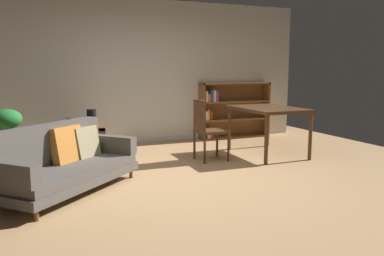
# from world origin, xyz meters

# --- Properties ---
(ground_plane) EXTENTS (8.16, 8.16, 0.00)m
(ground_plane) POSITION_xyz_m (0.00, 0.00, 0.00)
(ground_plane) COLOR tan
(back_wall_panel) EXTENTS (6.80, 0.10, 2.70)m
(back_wall_panel) POSITION_xyz_m (0.00, 2.70, 1.35)
(back_wall_panel) COLOR silver
(back_wall_panel) RESTS_ON ground_plane
(fabric_couch) EXTENTS (1.78, 1.77, 0.76)m
(fabric_couch) POSITION_xyz_m (-1.49, 0.02, 0.34)
(fabric_couch) COLOR brown
(fabric_couch) RESTS_ON ground_plane
(media_console) EXTENTS (0.41, 1.24, 0.56)m
(media_console) POSITION_xyz_m (-1.06, 1.59, 0.27)
(media_console) COLOR brown
(media_console) RESTS_ON ground_plane
(open_laptop) EXTENTS (0.43, 0.35, 0.07)m
(open_laptop) POSITION_xyz_m (-1.10, 1.82, 0.58)
(open_laptop) COLOR #333338
(open_laptop) RESTS_ON media_console
(desk_speaker) EXTENTS (0.14, 0.14, 0.24)m
(desk_speaker) POSITION_xyz_m (-1.00, 1.33, 0.68)
(desk_speaker) COLOR black
(desk_speaker) RESTS_ON media_console
(potted_floor_plant) EXTENTS (0.46, 0.43, 0.84)m
(potted_floor_plant) POSITION_xyz_m (-2.15, 1.39, 0.53)
(potted_floor_plant) COLOR brown
(potted_floor_plant) RESTS_ON ground_plane
(dining_table) EXTENTS (0.89, 1.30, 0.78)m
(dining_table) POSITION_xyz_m (1.76, 0.85, 0.70)
(dining_table) COLOR #56351E
(dining_table) RESTS_ON ground_plane
(dining_chair_near) EXTENTS (0.46, 0.43, 0.94)m
(dining_chair_near) POSITION_xyz_m (0.65, 0.80, 0.52)
(dining_chair_near) COLOR #56351E
(dining_chair_near) RESTS_ON ground_plane
(bookshelf) EXTENTS (1.51, 0.28, 1.13)m
(bookshelf) POSITION_xyz_m (1.94, 2.54, 0.57)
(bookshelf) COLOR brown
(bookshelf) RESTS_ON ground_plane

